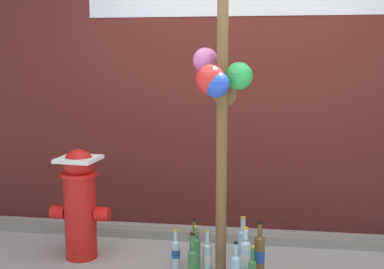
{
  "coord_description": "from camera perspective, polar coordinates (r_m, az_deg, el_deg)",
  "views": [
    {
      "loc": [
        0.28,
        -3.23,
        1.61
      ],
      "look_at": [
        -0.26,
        0.35,
        1.05
      ],
      "focal_mm": 47.82,
      "sensor_mm": 36.0,
      "label": 1
    }
  ],
  "objects": [
    {
      "name": "fire_hydrant",
      "position": [
        4.2,
        -12.39,
        -7.33
      ],
      "size": [
        0.48,
        0.33,
        0.89
      ],
      "color": "red",
      "rests_on": "ground_plane"
    },
    {
      "name": "bottle_1",
      "position": [
        3.9,
        1.72,
        -13.5
      ],
      "size": [
        0.07,
        0.07,
        0.34
      ],
      "color": "#B2DBEA",
      "rests_on": "ground_plane"
    },
    {
      "name": "bottle_9",
      "position": [
        3.82,
        5.95,
        -13.55
      ],
      "size": [
        0.08,
        0.08,
        0.4
      ],
      "color": "#B2DBEA",
      "rests_on": "ground_plane"
    },
    {
      "name": "bottle_6",
      "position": [
        4.03,
        -1.8,
        -12.98
      ],
      "size": [
        0.06,
        0.06,
        0.3
      ],
      "color": "#B2DBEA",
      "rests_on": "ground_plane"
    },
    {
      "name": "bottle_7",
      "position": [
        3.68,
        0.07,
        -14.48
      ],
      "size": [
        0.07,
        0.07,
        0.4
      ],
      "color": "#337038",
      "rests_on": "ground_plane"
    },
    {
      "name": "building_wall",
      "position": [
        4.8,
        5.39,
        12.83
      ],
      "size": [
        10.0,
        0.21,
        3.92
      ],
      "color": "#561E19",
      "rests_on": "ground_plane"
    },
    {
      "name": "curb_strip",
      "position": [
        4.59,
        4.69,
        -11.34
      ],
      "size": [
        8.0,
        0.12,
        0.08
      ],
      "primitive_type": "cube",
      "color": "gray",
      "rests_on": "ground_plane"
    },
    {
      "name": "bottle_0",
      "position": [
        3.86,
        0.44,
        -13.35
      ],
      "size": [
        0.07,
        0.07,
        0.39
      ],
      "color": "#337038",
      "rests_on": "ground_plane"
    },
    {
      "name": "bottle_2",
      "position": [
        4.15,
        5.68,
        -11.96
      ],
      "size": [
        0.08,
        0.08,
        0.36
      ],
      "color": "#B2DBEA",
      "rests_on": "ground_plane"
    },
    {
      "name": "bottle_3",
      "position": [
        3.87,
        7.53,
        -13.15
      ],
      "size": [
        0.08,
        0.08,
        0.42
      ],
      "color": "brown",
      "rests_on": "ground_plane"
    },
    {
      "name": "memorial_post",
      "position": [
        3.59,
        3.27,
        9.07
      ],
      "size": [
        0.56,
        0.47,
        2.68
      ],
      "color": "brown",
      "rests_on": "ground_plane"
    },
    {
      "name": "bottle_8",
      "position": [
        3.73,
        4.89,
        -14.71
      ],
      "size": [
        0.07,
        0.07,
        0.33
      ],
      "color": "#93CCE0",
      "rests_on": "ground_plane"
    },
    {
      "name": "bottle_4",
      "position": [
        4.03,
        0.24,
        -12.46
      ],
      "size": [
        0.07,
        0.07,
        0.38
      ],
      "color": "brown",
      "rests_on": "ground_plane"
    }
  ]
}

